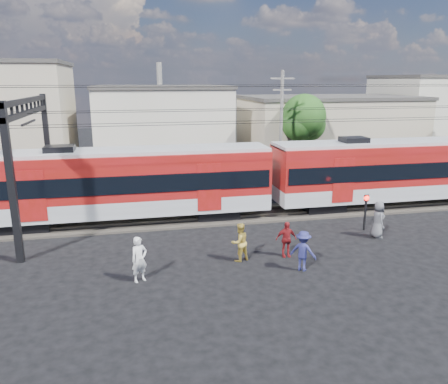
{
  "coord_description": "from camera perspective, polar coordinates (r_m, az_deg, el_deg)",
  "views": [
    {
      "loc": [
        -4.95,
        -15.94,
        7.82
      ],
      "look_at": [
        -0.47,
        5.0,
        2.29
      ],
      "focal_mm": 35.0,
      "sensor_mm": 36.0,
      "label": 1
    }
  ],
  "objects": [
    {
      "name": "ground",
      "position": [
        18.43,
        4.76,
        -10.69
      ],
      "size": [
        120.0,
        120.0,
        0.0
      ],
      "primitive_type": "plane",
      "color": "black",
      "rests_on": "ground"
    },
    {
      "name": "track_bed",
      "position": [
        25.65,
        -0.38,
        -3.14
      ],
      "size": [
        70.0,
        3.4,
        0.12
      ],
      "primitive_type": "cube",
      "color": "#2D2823",
      "rests_on": "ground"
    },
    {
      "name": "rail_near",
      "position": [
        24.92,
        -0.03,
        -3.39
      ],
      "size": [
        70.0,
        0.12,
        0.12
      ],
      "primitive_type": "cube",
      "color": "#59544C",
      "rests_on": "track_bed"
    },
    {
      "name": "rail_far",
      "position": [
        26.32,
        -0.72,
        -2.41
      ],
      "size": [
        70.0,
        0.12,
        0.12
      ],
      "primitive_type": "cube",
      "color": "#59544C",
      "rests_on": "track_bed"
    },
    {
      "name": "commuter_train",
      "position": [
        24.55,
        -12.41,
        1.37
      ],
      "size": [
        50.3,
        3.08,
        4.17
      ],
      "color": "black",
      "rests_on": "ground"
    },
    {
      "name": "catenary",
      "position": [
        24.37,
        -20.91,
        7.21
      ],
      "size": [
        70.0,
        9.3,
        7.52
      ],
      "color": "black",
      "rests_on": "ground"
    },
    {
      "name": "building_midwest",
      "position": [
        43.24,
        -8.21,
        8.8
      ],
      "size": [
        12.24,
        12.24,
        7.3
      ],
      "color": "#BAB5A2",
      "rests_on": "ground"
    },
    {
      "name": "building_mideast",
      "position": [
        44.45,
        13.36,
        8.07
      ],
      "size": [
        16.32,
        10.2,
        6.3
      ],
      "color": "tan",
      "rests_on": "ground"
    },
    {
      "name": "building_east",
      "position": [
        55.05,
        25.08,
        9.32
      ],
      "size": [
        10.2,
        10.2,
        8.3
      ],
      "color": "#BAB5A2",
      "rests_on": "ground"
    },
    {
      "name": "utility_pole_mid",
      "position": [
        32.99,
        7.45,
        8.63
      ],
      "size": [
        1.8,
        0.24,
        8.5
      ],
      "color": "slate",
      "rests_on": "ground"
    },
    {
      "name": "tree_near",
      "position": [
        36.99,
        10.58,
        9.33
      ],
      "size": [
        3.82,
        3.64,
        6.72
      ],
      "color": "#382619",
      "rests_on": "ground"
    },
    {
      "name": "pedestrian_a",
      "position": [
        17.78,
        -11.01,
        -8.63
      ],
      "size": [
        0.8,
        0.71,
        1.85
      ],
      "primitive_type": "imported",
      "rotation": [
        0.0,
        0.0,
        0.48
      ],
      "color": "silver",
      "rests_on": "ground"
    },
    {
      "name": "pedestrian_b",
      "position": [
        19.37,
        2.06,
        -6.57
      ],
      "size": [
        1.03,
        0.92,
        1.74
      ],
      "primitive_type": "imported",
      "rotation": [
        0.0,
        0.0,
        3.51
      ],
      "color": "#B39638",
      "rests_on": "ground"
    },
    {
      "name": "pedestrian_c",
      "position": [
        18.72,
        10.29,
        -7.58
      ],
      "size": [
        1.28,
        1.2,
        1.73
      ],
      "primitive_type": "imported",
      "rotation": [
        0.0,
        0.0,
        2.47
      ],
      "color": "navy",
      "rests_on": "ground"
    },
    {
      "name": "pedestrian_d",
      "position": [
        20.03,
        8.12,
        -6.12
      ],
      "size": [
        0.98,
        0.43,
        1.66
      ],
      "primitive_type": "imported",
      "rotation": [
        0.0,
        0.0,
        -0.03
      ],
      "color": "maroon",
      "rests_on": "ground"
    },
    {
      "name": "pedestrian_e",
      "position": [
        23.48,
        19.48,
        -3.41
      ],
      "size": [
        0.72,
        1.0,
        1.89
      ],
      "primitive_type": "imported",
      "rotation": [
        0.0,
        0.0,
        1.44
      ],
      "color": "#515257",
      "rests_on": "ground"
    },
    {
      "name": "crossing_signal",
      "position": [
        24.27,
        18.03,
        -1.71
      ],
      "size": [
        0.28,
        0.28,
        1.96
      ],
      "color": "black",
      "rests_on": "ground"
    }
  ]
}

